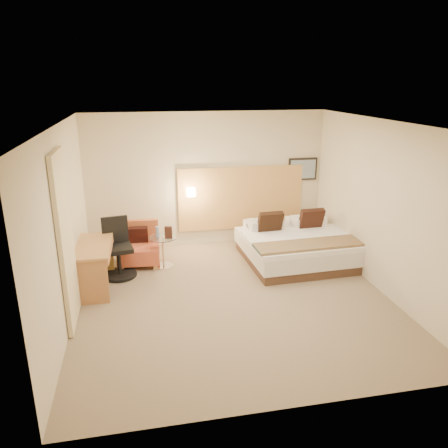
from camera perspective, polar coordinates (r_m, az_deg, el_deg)
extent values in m
cube|color=#816F57|center=(6.99, 1.21, -9.67)|extent=(4.80, 5.00, 0.02)
cube|color=white|center=(6.20, 1.38, 13.12)|extent=(4.80, 5.00, 0.02)
cube|color=beige|center=(8.85, -2.24, 5.77)|extent=(4.80, 0.02, 2.70)
cube|color=beige|center=(4.23, 8.76, -8.95)|extent=(4.80, 0.02, 2.70)
cube|color=beige|center=(6.41, -20.24, -0.28)|extent=(0.02, 5.00, 2.70)
cube|color=beige|center=(7.36, 19.96, 2.06)|extent=(0.02, 5.00, 2.70)
cube|color=tan|center=(9.04, 2.22, 3.43)|extent=(2.60, 0.04, 1.30)
cube|color=black|center=(9.32, 10.23, 7.07)|extent=(0.62, 0.03, 0.47)
cube|color=#768DA2|center=(9.30, 10.28, 7.05)|extent=(0.54, 0.01, 0.39)
cylinder|color=silver|center=(8.76, -4.40, 4.26)|extent=(0.02, 0.12, 0.02)
cube|color=#FFEDC6|center=(8.71, -4.35, 4.17)|extent=(0.15, 0.15, 0.15)
cube|color=beige|center=(6.21, -19.97, -2.11)|extent=(0.06, 0.90, 2.42)
cylinder|color=#8CAAD9|center=(7.94, -8.67, -1.04)|extent=(0.07, 0.07, 0.20)
cube|color=#391E17|center=(7.86, -7.27, -1.10)|extent=(0.14, 0.08, 0.22)
cube|color=#493024|center=(8.40, 9.20, -4.21)|extent=(1.89, 1.89, 0.17)
cube|color=silver|center=(8.32, 9.27, -2.79)|extent=(1.95, 1.95, 0.28)
cube|color=white|center=(8.03, 10.06, -2.20)|extent=(1.98, 1.43, 0.09)
cube|color=silver|center=(8.70, 4.88, -0.11)|extent=(0.67, 0.38, 0.17)
cube|color=white|center=(9.01, 10.27, 0.32)|extent=(0.67, 0.38, 0.17)
cube|color=silver|center=(8.45, 5.42, -0.02)|extent=(0.67, 0.38, 0.17)
cube|color=white|center=(8.78, 10.94, 0.43)|extent=(0.67, 0.38, 0.17)
cube|color=black|center=(8.27, 6.04, 0.10)|extent=(0.48, 0.27, 0.48)
cube|color=black|center=(8.58, 11.31, 0.52)|extent=(0.48, 0.27, 0.48)
cube|color=orange|center=(7.69, 11.19, -2.65)|extent=(1.98, 0.60, 0.05)
cube|color=tan|center=(8.07, -13.18, -5.73)|extent=(0.08, 0.08, 0.09)
cube|color=tan|center=(8.04, -8.93, -5.57)|extent=(0.08, 0.08, 0.09)
cube|color=tan|center=(8.55, -12.91, -4.32)|extent=(0.08, 0.08, 0.09)
cube|color=tan|center=(8.52, -8.91, -4.16)|extent=(0.08, 0.08, 0.09)
cube|color=#BD4F32|center=(8.22, -11.06, -3.73)|extent=(0.78, 0.69, 0.28)
cube|color=#AB532E|center=(8.35, -11.13, -0.85)|extent=(0.75, 0.15, 0.42)
cube|color=black|center=(8.28, -11.13, -1.51)|extent=(0.36, 0.20, 0.37)
cylinder|color=white|center=(8.17, -7.84, -5.40)|extent=(0.41, 0.41, 0.02)
cylinder|color=silver|center=(8.06, -7.93, -3.61)|extent=(0.05, 0.05, 0.53)
cylinder|color=silver|center=(7.96, -8.01, -1.78)|extent=(0.60, 0.60, 0.01)
cube|color=#B37E46|center=(7.31, -16.75, -2.77)|extent=(0.58, 1.22, 0.04)
cube|color=#A76E41|center=(6.94, -16.95, -7.35)|extent=(0.51, 0.05, 0.72)
cube|color=tan|center=(7.97, -16.08, -3.87)|extent=(0.51, 0.05, 0.72)
cube|color=#C7804E|center=(7.33, -16.30, -3.34)|extent=(0.48, 1.14, 0.10)
cylinder|color=black|center=(7.89, -13.42, -6.44)|extent=(0.67, 0.67, 0.04)
cylinder|color=black|center=(7.79, -13.55, -4.81)|extent=(0.08, 0.08, 0.45)
cube|color=black|center=(7.70, -13.68, -3.13)|extent=(0.54, 0.54, 0.08)
cube|color=black|center=(7.81, -14.06, -0.69)|extent=(0.45, 0.13, 0.47)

